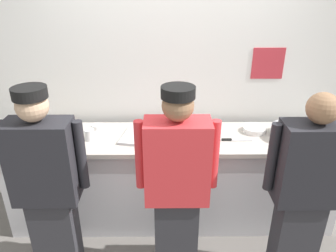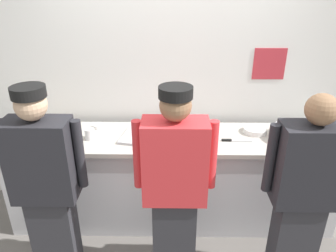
# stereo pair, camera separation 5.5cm
# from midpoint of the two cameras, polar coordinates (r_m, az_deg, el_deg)

# --- Properties ---
(ground_plane) EXTENTS (9.00, 9.00, 0.00)m
(ground_plane) POSITION_cam_midpoint_polar(r_m,az_deg,el_deg) (3.23, 0.37, -19.68)
(ground_plane) COLOR slate
(wall_back) EXTENTS (4.92, 0.11, 2.66)m
(wall_back) POSITION_cam_midpoint_polar(r_m,az_deg,el_deg) (3.24, 0.25, 8.13)
(wall_back) COLOR white
(wall_back) RESTS_ON ground
(prep_counter) EXTENTS (3.13, 0.66, 0.93)m
(prep_counter) POSITION_cam_midpoint_polar(r_m,az_deg,el_deg) (3.20, 0.31, -9.32)
(prep_counter) COLOR silver
(prep_counter) RESTS_ON ground
(chef_near_left) EXTENTS (0.60, 0.24, 1.64)m
(chef_near_left) POSITION_cam_midpoint_polar(r_m,az_deg,el_deg) (2.54, -21.22, -10.18)
(chef_near_left) COLOR #2D2D33
(chef_near_left) RESTS_ON ground
(chef_center) EXTENTS (0.60, 0.24, 1.65)m
(chef_center) POSITION_cam_midpoint_polar(r_m,az_deg,el_deg) (2.38, 0.90, -10.83)
(chef_center) COLOR #2D2D33
(chef_center) RESTS_ON ground
(chef_far_right) EXTENTS (0.59, 0.24, 1.61)m
(chef_far_right) POSITION_cam_midpoint_polar(r_m,az_deg,el_deg) (2.57, 22.55, -10.75)
(chef_far_right) COLOR #2D2D33
(chef_far_right) RESTS_ON ground
(plate_stack_front) EXTENTS (0.20, 0.20, 0.08)m
(plate_stack_front) POSITION_cam_midpoint_polar(r_m,az_deg,el_deg) (3.03, 6.73, -0.61)
(plate_stack_front) COLOR white
(plate_stack_front) RESTS_ON prep_counter
(plate_stack_rear) EXTENTS (0.22, 0.22, 0.05)m
(plate_stack_rear) POSITION_cam_midpoint_polar(r_m,az_deg,el_deg) (3.16, 14.69, -0.59)
(plate_stack_rear) COLOR white
(plate_stack_rear) RESTS_ON prep_counter
(mixing_bowl_steel) EXTENTS (0.39, 0.39, 0.10)m
(mixing_bowl_steel) POSITION_cam_midpoint_polar(r_m,az_deg,el_deg) (3.13, 20.83, -1.13)
(mixing_bowl_steel) COLOR #B7BABF
(mixing_bowl_steel) RESTS_ON prep_counter
(sheet_tray) EXTENTS (0.49, 0.43, 0.02)m
(sheet_tray) POSITION_cam_midpoint_polar(r_m,az_deg,el_deg) (2.94, -4.48, -1.99)
(sheet_tray) COLOR #B7BABF
(sheet_tray) RESTS_ON prep_counter
(squeeze_bottle_primary) EXTENTS (0.05, 0.05, 0.21)m
(squeeze_bottle_primary) POSITION_cam_midpoint_polar(r_m,az_deg,el_deg) (3.20, -21.82, 0.24)
(squeeze_bottle_primary) COLOR orange
(squeeze_bottle_primary) RESTS_ON prep_counter
(ramekin_yellow_sauce) EXTENTS (0.10, 0.10, 0.04)m
(ramekin_yellow_sauce) POSITION_cam_midpoint_polar(r_m,az_deg,el_deg) (3.28, -19.14, -0.29)
(ramekin_yellow_sauce) COLOR white
(ramekin_yellow_sauce) RESTS_ON prep_counter
(ramekin_red_sauce) EXTENTS (0.11, 0.11, 0.04)m
(ramekin_red_sauce) POSITION_cam_midpoint_polar(r_m,az_deg,el_deg) (3.20, -13.01, -0.09)
(ramekin_red_sauce) COLOR white
(ramekin_red_sauce) RESTS_ON prep_counter
(deli_cup) EXTENTS (0.09, 0.09, 0.10)m
(deli_cup) POSITION_cam_midpoint_polar(r_m,az_deg,el_deg) (2.99, -14.35, -1.50)
(deli_cup) COLOR white
(deli_cup) RESTS_ON prep_counter
(chefs_knife) EXTENTS (0.27, 0.03, 0.02)m
(chefs_knife) POSITION_cam_midpoint_polar(r_m,az_deg,el_deg) (2.96, 11.18, -2.42)
(chefs_knife) COLOR #B7BABF
(chefs_knife) RESTS_ON prep_counter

